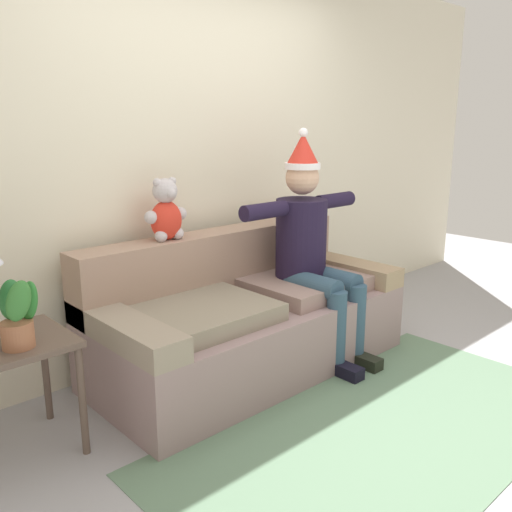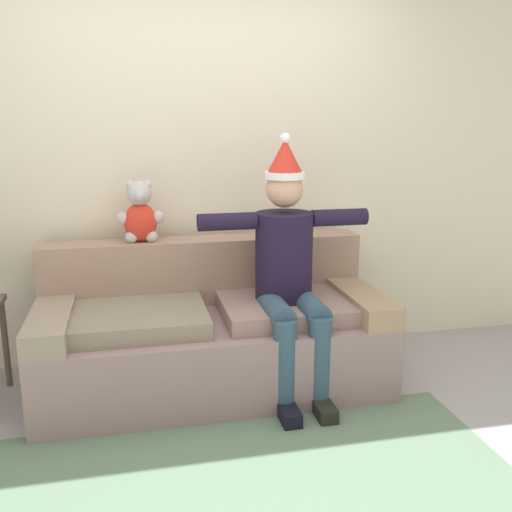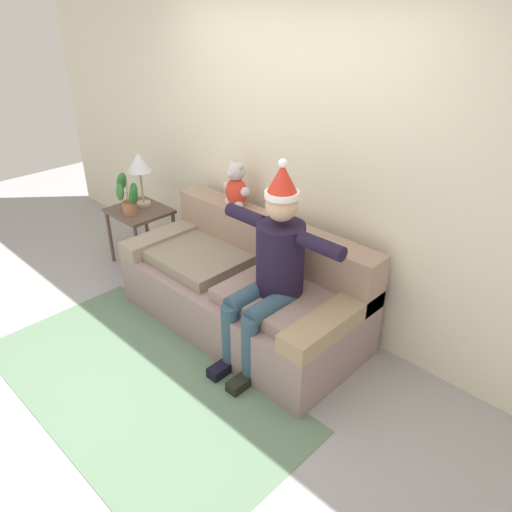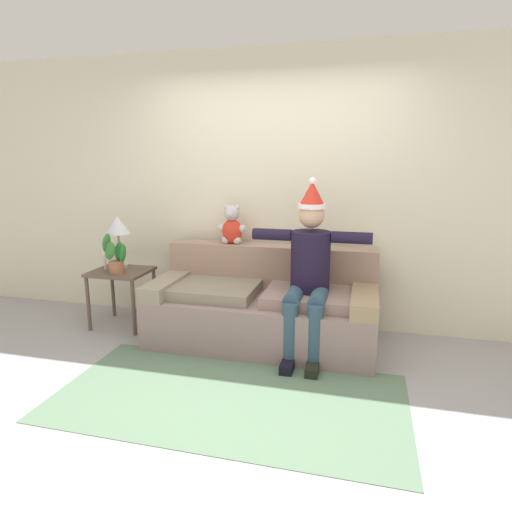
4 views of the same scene
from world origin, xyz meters
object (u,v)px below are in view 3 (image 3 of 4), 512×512
side_table (140,218)px  potted_plant (128,196)px  teddy_bear (236,187)px  candle_tall (126,190)px  couch (245,288)px  table_lamp (139,165)px  person_seated (271,267)px

side_table → potted_plant: 0.29m
teddy_bear → potted_plant: bearing=-159.6°
candle_tall → potted_plant: bearing=-26.8°
teddy_bear → side_table: teddy_bear is taller
teddy_bear → side_table: 1.24m
candle_tall → side_table: bearing=7.4°
potted_plant → candle_tall: potted_plant is taller
couch → side_table: couch is taller
candle_tall → teddy_bear: bearing=13.8°
couch → teddy_bear: 0.84m
side_table → table_lamp: (-0.06, 0.10, 0.50)m
couch → person_seated: bearing=-21.3°
person_seated → candle_tall: 2.06m
potted_plant → candle_tall: 0.20m
person_seated → side_table: person_seated is taller
person_seated → side_table: (-1.90, 0.17, -0.28)m
person_seated → potted_plant: bearing=178.1°
table_lamp → potted_plant: 0.33m
teddy_bear → candle_tall: bearing=-166.2°
couch → candle_tall: bearing=-179.4°
couch → side_table: (-1.47, 0.00, 0.16)m
table_lamp → candle_tall: bearing=-128.7°
potted_plant → teddy_bear: bearing=20.4°
side_table → person_seated: bearing=-5.1°
side_table → candle_tall: 0.30m
potted_plant → candle_tall: size_ratio=1.55×
person_seated → table_lamp: person_seated is taller
teddy_bear → side_table: bearing=-165.3°
teddy_bear → potted_plant: size_ratio=0.97×
table_lamp → teddy_bear: bearing=9.2°
person_seated → table_lamp: size_ratio=2.86×
teddy_bear → table_lamp: (-1.14, -0.19, -0.03)m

